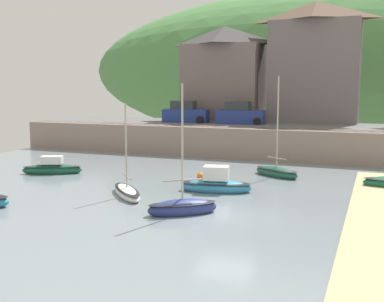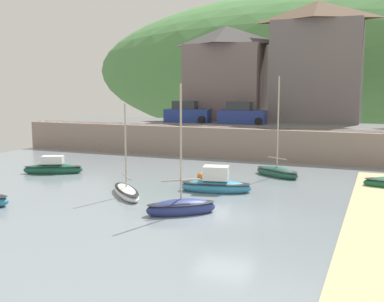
{
  "view_description": "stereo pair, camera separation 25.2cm",
  "coord_description": "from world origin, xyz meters",
  "px_view_note": "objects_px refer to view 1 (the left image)",
  "views": [
    {
      "loc": [
        6.1,
        -19.62,
        5.67
      ],
      "look_at": [
        -3.93,
        5.91,
        1.93
      ],
      "focal_mm": 44.53,
      "sensor_mm": 36.0,
      "label": 1
    },
    {
      "loc": [
        6.33,
        -19.53,
        5.67
      ],
      "look_at": [
        -3.93,
        5.91,
        1.93
      ],
      "focal_mm": 44.53,
      "sensor_mm": 36.0,
      "label": 2
    }
  ],
  "objects_px": {
    "fishing_boat_green": "(216,185)",
    "parked_car_near_slipway": "(185,113)",
    "parked_car_by_wall": "(240,115)",
    "sailboat_white_hull": "(182,207)",
    "sailboat_far_left": "(127,192)",
    "waterfront_building_left": "(224,73)",
    "waterfront_building_centre": "(315,61)",
    "motorboat_with_cabin": "(276,172)",
    "mooring_buoy": "(200,176)",
    "sailboat_tall_mast": "(52,168)"
  },
  "relations": [
    {
      "from": "waterfront_building_left",
      "to": "sailboat_tall_mast",
      "type": "relative_size",
      "value": 2.29
    },
    {
      "from": "sailboat_white_hull",
      "to": "motorboat_with_cabin",
      "type": "height_order",
      "value": "motorboat_with_cabin"
    },
    {
      "from": "fishing_boat_green",
      "to": "parked_car_by_wall",
      "type": "xyz_separation_m",
      "value": [
        -3.26,
        16.27,
        2.82
      ]
    },
    {
      "from": "waterfront_building_centre",
      "to": "motorboat_with_cabin",
      "type": "xyz_separation_m",
      "value": [
        -0.23,
        -15.16,
        -7.62
      ]
    },
    {
      "from": "motorboat_with_cabin",
      "to": "parked_car_near_slipway",
      "type": "xyz_separation_m",
      "value": [
        -10.6,
        10.66,
        2.92
      ]
    },
    {
      "from": "waterfront_building_centre",
      "to": "sailboat_white_hull",
      "type": "bearing_deg",
      "value": -95.17
    },
    {
      "from": "sailboat_tall_mast",
      "to": "sailboat_far_left",
      "type": "relative_size",
      "value": 0.8
    },
    {
      "from": "fishing_boat_green",
      "to": "mooring_buoy",
      "type": "distance_m",
      "value": 3.87
    },
    {
      "from": "sailboat_far_left",
      "to": "parked_car_near_slipway",
      "type": "distance_m",
      "value": 19.72
    },
    {
      "from": "sailboat_tall_mast",
      "to": "waterfront_building_centre",
      "type": "bearing_deg",
      "value": 29.54
    },
    {
      "from": "sailboat_white_hull",
      "to": "mooring_buoy",
      "type": "distance_m",
      "value": 8.44
    },
    {
      "from": "fishing_boat_green",
      "to": "parked_car_near_slipway",
      "type": "distance_m",
      "value": 18.55
    },
    {
      "from": "waterfront_building_left",
      "to": "parked_car_by_wall",
      "type": "distance_m",
      "value": 6.56
    },
    {
      "from": "parked_car_by_wall",
      "to": "sailboat_white_hull",
      "type": "bearing_deg",
      "value": -83.92
    },
    {
      "from": "fishing_boat_green",
      "to": "parked_car_near_slipway",
      "type": "xyz_separation_m",
      "value": [
        -8.44,
        16.27,
        2.82
      ]
    },
    {
      "from": "sailboat_tall_mast",
      "to": "parked_car_by_wall",
      "type": "relative_size",
      "value": 0.94
    },
    {
      "from": "motorboat_with_cabin",
      "to": "parked_car_by_wall",
      "type": "height_order",
      "value": "motorboat_with_cabin"
    },
    {
      "from": "sailboat_white_hull",
      "to": "sailboat_tall_mast",
      "type": "height_order",
      "value": "sailboat_white_hull"
    },
    {
      "from": "waterfront_building_centre",
      "to": "sailboat_white_hull",
      "type": "xyz_separation_m",
      "value": [
        -2.32,
        -25.69,
        -7.59
      ]
    },
    {
      "from": "parked_car_near_slipway",
      "to": "mooring_buoy",
      "type": "distance_m",
      "value": 14.82
    },
    {
      "from": "fishing_boat_green",
      "to": "motorboat_with_cabin",
      "type": "bearing_deg",
      "value": 57.17
    },
    {
      "from": "parked_car_near_slipway",
      "to": "mooring_buoy",
      "type": "relative_size",
      "value": 9.64
    },
    {
      "from": "sailboat_tall_mast",
      "to": "parked_car_near_slipway",
      "type": "bearing_deg",
      "value": 53.06
    },
    {
      "from": "sailboat_far_left",
      "to": "parked_car_by_wall",
      "type": "distance_m",
      "value": 19.22
    },
    {
      "from": "sailboat_white_hull",
      "to": "mooring_buoy",
      "type": "relative_size",
      "value": 13.54
    },
    {
      "from": "waterfront_building_centre",
      "to": "sailboat_far_left",
      "type": "bearing_deg",
      "value": -105.23
    },
    {
      "from": "parked_car_near_slipway",
      "to": "waterfront_building_centre",
      "type": "bearing_deg",
      "value": 16.12
    },
    {
      "from": "waterfront_building_left",
      "to": "waterfront_building_centre",
      "type": "relative_size",
      "value": 0.83
    },
    {
      "from": "sailboat_far_left",
      "to": "parked_car_near_slipway",
      "type": "relative_size",
      "value": 1.16
    },
    {
      "from": "sailboat_tall_mast",
      "to": "sailboat_far_left",
      "type": "height_order",
      "value": "sailboat_far_left"
    },
    {
      "from": "motorboat_with_cabin",
      "to": "parked_car_near_slipway",
      "type": "bearing_deg",
      "value": 166.37
    },
    {
      "from": "waterfront_building_left",
      "to": "parked_car_near_slipway",
      "type": "bearing_deg",
      "value": -116.62
    },
    {
      "from": "waterfront_building_left",
      "to": "parked_car_near_slipway",
      "type": "distance_m",
      "value": 6.3
    },
    {
      "from": "motorboat_with_cabin",
      "to": "fishing_boat_green",
      "type": "relative_size",
      "value": 1.59
    },
    {
      "from": "waterfront_building_centre",
      "to": "parked_car_by_wall",
      "type": "distance_m",
      "value": 8.62
    },
    {
      "from": "motorboat_with_cabin",
      "to": "parked_car_near_slipway",
      "type": "height_order",
      "value": "motorboat_with_cabin"
    },
    {
      "from": "sailboat_white_hull",
      "to": "fishing_boat_green",
      "type": "relative_size",
      "value": 1.48
    },
    {
      "from": "mooring_buoy",
      "to": "waterfront_building_left",
      "type": "bearing_deg",
      "value": 103.08
    },
    {
      "from": "sailboat_tall_mast",
      "to": "fishing_boat_green",
      "type": "xyz_separation_m",
      "value": [
        11.71,
        -1.16,
        0.05
      ]
    },
    {
      "from": "sailboat_tall_mast",
      "to": "mooring_buoy",
      "type": "bearing_deg",
      "value": -12.59
    },
    {
      "from": "waterfront_building_centre",
      "to": "sailboat_white_hull",
      "type": "distance_m",
      "value": 26.89
    },
    {
      "from": "motorboat_with_cabin",
      "to": "parked_car_by_wall",
      "type": "bearing_deg",
      "value": 148.49
    },
    {
      "from": "waterfront_building_left",
      "to": "sailboat_far_left",
      "type": "relative_size",
      "value": 1.83
    },
    {
      "from": "motorboat_with_cabin",
      "to": "sailboat_far_left",
      "type": "distance_m",
      "value": 10.35
    },
    {
      "from": "motorboat_with_cabin",
      "to": "sailboat_far_left",
      "type": "xyz_separation_m",
      "value": [
        -6.16,
        -8.32,
        -0.06
      ]
    },
    {
      "from": "fishing_boat_green",
      "to": "parked_car_near_slipway",
      "type": "height_order",
      "value": "parked_car_near_slipway"
    },
    {
      "from": "sailboat_tall_mast",
      "to": "parked_car_by_wall",
      "type": "bearing_deg",
      "value": 36.06
    },
    {
      "from": "mooring_buoy",
      "to": "sailboat_tall_mast",
      "type": "bearing_deg",
      "value": -167.85
    },
    {
      "from": "sailboat_white_hull",
      "to": "fishing_boat_green",
      "type": "height_order",
      "value": "sailboat_white_hull"
    },
    {
      "from": "sailboat_white_hull",
      "to": "motorboat_with_cabin",
      "type": "bearing_deg",
      "value": 41.31
    }
  ]
}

